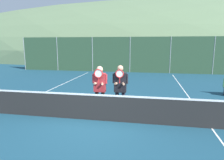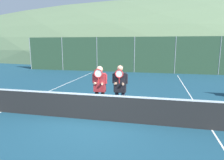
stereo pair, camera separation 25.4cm
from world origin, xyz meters
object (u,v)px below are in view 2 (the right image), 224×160
Objects in this scene: car_left_of_center at (126,60)px; car_center at (177,61)px; car_far_left at (78,60)px; player_leftmost at (100,86)px; player_center_left at (120,87)px.

car_left_of_center is 5.12m from car_center.
car_far_left is at bearing -177.71° from car_center.
player_center_left is at bearing -1.19° from player_leftmost.
car_far_left is (-6.41, 13.63, -0.18)m from player_leftmost.
car_far_left is 0.92× the size of car_left_of_center.
player_leftmost is at bearing -105.75° from car_center.
player_leftmost is 0.38× the size of car_left_of_center.
player_center_left is 14.42m from car_center.
player_leftmost is at bearing -64.83° from car_far_left.
car_left_of_center is 1.16× the size of car_center.
car_center is at bearing 74.25° from player_leftmost.
car_center reaches higher than car_far_left.
car_left_of_center is at bearing 3.78° from car_far_left.
player_leftmost is at bearing 178.81° from player_center_left.
player_center_left reaches higher than car_left_of_center.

